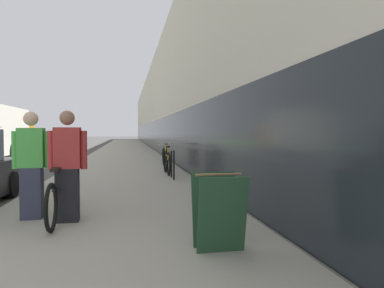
# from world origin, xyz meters

# --- Properties ---
(sidewalk_slab) EXTENTS (4.26, 70.00, 0.15)m
(sidewalk_slab) POSITION_xyz_m (5.42, 21.00, 0.08)
(sidewalk_slab) COLOR #A39E8E
(sidewalk_slab) RESTS_ON ground
(storefront_facade) EXTENTS (10.01, 70.00, 7.34)m
(storefront_facade) POSITION_xyz_m (12.59, 29.00, 3.66)
(storefront_facade) COLOR beige
(storefront_facade) RESTS_ON ground
(tandem_bicycle) EXTENTS (0.52, 2.38, 0.86)m
(tandem_bicycle) POSITION_xyz_m (4.54, 1.35, 0.52)
(tandem_bicycle) COLOR black
(tandem_bicycle) RESTS_ON sidewalk_slab
(person_rider) EXTENTS (0.58, 0.23, 1.70)m
(person_rider) POSITION_xyz_m (4.68, 1.05, 1.01)
(person_rider) COLOR black
(person_rider) RESTS_ON sidewalk_slab
(person_bystander) EXTENTS (0.58, 0.23, 1.70)m
(person_bystander) POSITION_xyz_m (4.08, 1.34, 1.00)
(person_bystander) COLOR #33384C
(person_bystander) RESTS_ON sidewalk_slab
(bike_rack_hoop) EXTENTS (0.05, 0.60, 0.84)m
(bike_rack_hoop) POSITION_xyz_m (6.88, 5.55, 0.66)
(bike_rack_hoop) COLOR black
(bike_rack_hoop) RESTS_ON sidewalk_slab
(cruiser_bike_nearest) EXTENTS (0.52, 1.71, 0.95)m
(cruiser_bike_nearest) POSITION_xyz_m (6.84, 6.68, 0.55)
(cruiser_bike_nearest) COLOR black
(cruiser_bike_nearest) RESTS_ON sidewalk_slab
(cruiser_bike_middle) EXTENTS (0.52, 1.83, 0.94)m
(cruiser_bike_middle) POSITION_xyz_m (7.03, 8.90, 0.55)
(cruiser_bike_middle) COLOR black
(cruiser_bike_middle) RESTS_ON sidewalk_slab
(sandwich_board_sign) EXTENTS (0.56, 0.56, 0.90)m
(sandwich_board_sign) POSITION_xyz_m (6.62, -0.58, 0.60)
(sandwich_board_sign) COLOR #23472D
(sandwich_board_sign) RESTS_ON sidewalk_slab
(moving_truck) EXTENTS (2.38, 6.65, 2.98)m
(moving_truck) POSITION_xyz_m (-2.05, 18.16, 1.50)
(moving_truck) COLOR orange
(moving_truck) RESTS_ON ground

